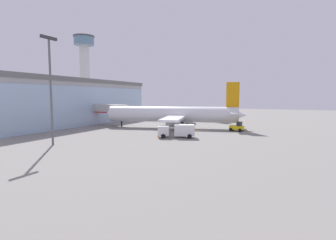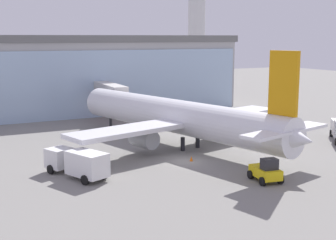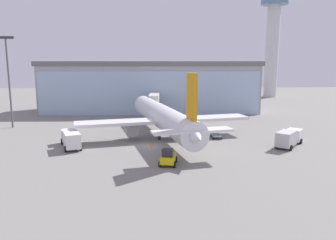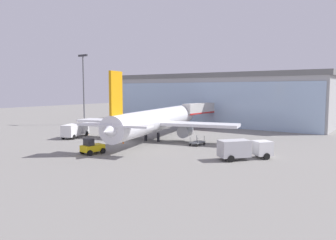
{
  "view_description": "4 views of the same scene",
  "coord_description": "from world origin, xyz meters",
  "px_view_note": "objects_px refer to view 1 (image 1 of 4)",
  "views": [
    {
      "loc": [
        -60.45,
        -19.85,
        8.32
      ],
      "look_at": [
        0.95,
        7.46,
        2.23
      ],
      "focal_mm": 28.0,
      "sensor_mm": 36.0,
      "label": 1
    },
    {
      "loc": [
        -24.06,
        -42.25,
        13.11
      ],
      "look_at": [
        1.06,
        5.98,
        3.45
      ],
      "focal_mm": 50.0,
      "sensor_mm": 36.0,
      "label": 2
    },
    {
      "loc": [
        1.51,
        -50.81,
        13.29
      ],
      "look_at": [
        3.69,
        7.95,
        2.82
      ],
      "focal_mm": 35.0,
      "sensor_mm": 36.0,
      "label": 3
    },
    {
      "loc": [
        38.42,
        -42.12,
        9.35
      ],
      "look_at": [
        5.21,
        6.67,
        3.76
      ],
      "focal_mm": 35.0,
      "sensor_mm": 36.0,
      "label": 4
    }
  ],
  "objects_px": {
    "control_tower": "(85,65)",
    "baggage_cart": "(190,123)",
    "airplane": "(174,114)",
    "apron_light_mast": "(50,81)",
    "safety_cone_wingtip": "(158,136)",
    "fuel_truck": "(219,118)",
    "safety_cone_nose": "(196,129)",
    "catering_truck": "(178,130)",
    "jet_bridge": "(105,109)",
    "pushback_tug": "(237,127)"
  },
  "relations": [
    {
      "from": "pushback_tug",
      "to": "safety_cone_wingtip",
      "type": "distance_m",
      "value": 20.62
    },
    {
      "from": "pushback_tug",
      "to": "fuel_truck",
      "type": "bearing_deg",
      "value": -56.98
    },
    {
      "from": "apron_light_mast",
      "to": "baggage_cart",
      "type": "bearing_deg",
      "value": -15.43
    },
    {
      "from": "apron_light_mast",
      "to": "safety_cone_wingtip",
      "type": "bearing_deg",
      "value": -39.6
    },
    {
      "from": "control_tower",
      "to": "airplane",
      "type": "height_order",
      "value": "control_tower"
    },
    {
      "from": "control_tower",
      "to": "fuel_truck",
      "type": "height_order",
      "value": "control_tower"
    },
    {
      "from": "jet_bridge",
      "to": "pushback_tug",
      "type": "height_order",
      "value": "jet_bridge"
    },
    {
      "from": "baggage_cart",
      "to": "airplane",
      "type": "bearing_deg",
      "value": 81.87
    },
    {
      "from": "catering_truck",
      "to": "safety_cone_wingtip",
      "type": "relative_size",
      "value": 13.81
    },
    {
      "from": "control_tower",
      "to": "fuel_truck",
      "type": "relative_size",
      "value": 5.49
    },
    {
      "from": "jet_bridge",
      "to": "baggage_cart",
      "type": "distance_m",
      "value": 25.1
    },
    {
      "from": "safety_cone_wingtip",
      "to": "jet_bridge",
      "type": "bearing_deg",
      "value": 59.67
    },
    {
      "from": "safety_cone_nose",
      "to": "airplane",
      "type": "bearing_deg",
      "value": 72.65
    },
    {
      "from": "safety_cone_nose",
      "to": "control_tower",
      "type": "bearing_deg",
      "value": 58.77
    },
    {
      "from": "catering_truck",
      "to": "baggage_cart",
      "type": "relative_size",
      "value": 2.71
    },
    {
      "from": "airplane",
      "to": "pushback_tug",
      "type": "distance_m",
      "value": 16.42
    },
    {
      "from": "airplane",
      "to": "baggage_cart",
      "type": "xyz_separation_m",
      "value": [
        9.37,
        -1.29,
        -3.09
      ]
    },
    {
      "from": "jet_bridge",
      "to": "airplane",
      "type": "bearing_deg",
      "value": -173.13
    },
    {
      "from": "apron_light_mast",
      "to": "safety_cone_nose",
      "type": "relative_size",
      "value": 33.17
    },
    {
      "from": "control_tower",
      "to": "fuel_truck",
      "type": "bearing_deg",
      "value": -107.02
    },
    {
      "from": "catering_truck",
      "to": "safety_cone_wingtip",
      "type": "distance_m",
      "value": 4.23
    },
    {
      "from": "jet_bridge",
      "to": "safety_cone_nose",
      "type": "xyz_separation_m",
      "value": [
        -0.69,
        -27.79,
        -4.36
      ]
    },
    {
      "from": "safety_cone_nose",
      "to": "safety_cone_wingtip",
      "type": "relative_size",
      "value": 1.0
    },
    {
      "from": "control_tower",
      "to": "baggage_cart",
      "type": "relative_size",
      "value": 13.75
    },
    {
      "from": "control_tower",
      "to": "safety_cone_wingtip",
      "type": "height_order",
      "value": "control_tower"
    },
    {
      "from": "control_tower",
      "to": "baggage_cart",
      "type": "xyz_separation_m",
      "value": [
        -33.27,
        -68.32,
        -23.51
      ]
    },
    {
      "from": "airplane",
      "to": "pushback_tug",
      "type": "relative_size",
      "value": 10.82
    },
    {
      "from": "airplane",
      "to": "catering_truck",
      "type": "xyz_separation_m",
      "value": [
        -14.6,
        -6.86,
        -2.12
      ]
    },
    {
      "from": "catering_truck",
      "to": "baggage_cart",
      "type": "bearing_deg",
      "value": -98.45
    },
    {
      "from": "baggage_cart",
      "to": "pushback_tug",
      "type": "bearing_deg",
      "value": 148.46
    },
    {
      "from": "airplane",
      "to": "fuel_truck",
      "type": "height_order",
      "value": "airplane"
    },
    {
      "from": "jet_bridge",
      "to": "airplane",
      "type": "height_order",
      "value": "airplane"
    },
    {
      "from": "jet_bridge",
      "to": "pushback_tug",
      "type": "relative_size",
      "value": 4.23
    },
    {
      "from": "baggage_cart",
      "to": "pushback_tug",
      "type": "distance_m",
      "value": 17.46
    },
    {
      "from": "apron_light_mast",
      "to": "airplane",
      "type": "height_order",
      "value": "apron_light_mast"
    },
    {
      "from": "airplane",
      "to": "safety_cone_nose",
      "type": "bearing_deg",
      "value": 149.0
    },
    {
      "from": "catering_truck",
      "to": "safety_cone_nose",
      "type": "height_order",
      "value": "catering_truck"
    },
    {
      "from": "apron_light_mast",
      "to": "fuel_truck",
      "type": "relative_size",
      "value": 2.6
    },
    {
      "from": "airplane",
      "to": "safety_cone_nose",
      "type": "height_order",
      "value": "airplane"
    },
    {
      "from": "catering_truck",
      "to": "control_tower",
      "type": "bearing_deg",
      "value": -59.28
    },
    {
      "from": "control_tower",
      "to": "catering_truck",
      "type": "height_order",
      "value": "control_tower"
    },
    {
      "from": "apron_light_mast",
      "to": "pushback_tug",
      "type": "bearing_deg",
      "value": -39.97
    },
    {
      "from": "jet_bridge",
      "to": "control_tower",
      "type": "height_order",
      "value": "control_tower"
    },
    {
      "from": "airplane",
      "to": "catering_truck",
      "type": "bearing_deg",
      "value": 101.5
    },
    {
      "from": "baggage_cart",
      "to": "apron_light_mast",
      "type": "bearing_deg",
      "value": 74.29
    },
    {
      "from": "catering_truck",
      "to": "safety_cone_wingtip",
      "type": "height_order",
      "value": "catering_truck"
    },
    {
      "from": "fuel_truck",
      "to": "pushback_tug",
      "type": "bearing_deg",
      "value": 153.71
    },
    {
      "from": "airplane",
      "to": "safety_cone_nose",
      "type": "distance_m",
      "value": 7.86
    },
    {
      "from": "apron_light_mast",
      "to": "baggage_cart",
      "type": "distance_m",
      "value": 42.81
    },
    {
      "from": "catering_truck",
      "to": "safety_cone_nose",
      "type": "relative_size",
      "value": 13.81
    }
  ]
}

